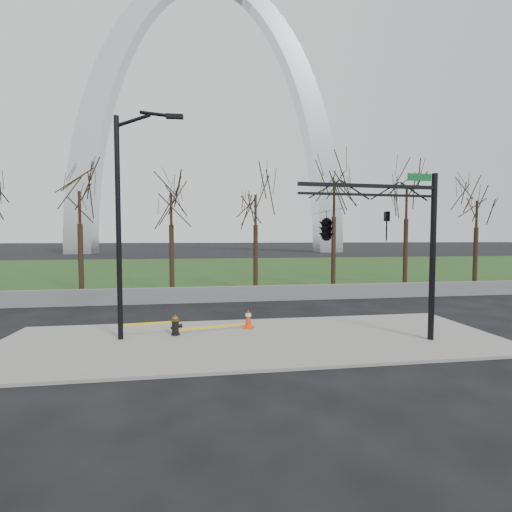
{
  "coord_description": "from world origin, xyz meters",
  "views": [
    {
      "loc": [
        -1.8,
        -12.45,
        3.75
      ],
      "look_at": [
        0.36,
        2.0,
        2.99
      ],
      "focal_mm": 24.75,
      "sensor_mm": 36.0,
      "label": 1
    }
  ],
  "objects": [
    {
      "name": "sidewalk",
      "position": [
        0.0,
        0.0,
        0.05
      ],
      "size": [
        18.0,
        6.0,
        0.1
      ],
      "primitive_type": "cube",
      "color": "gray",
      "rests_on": "ground"
    },
    {
      "name": "caution_tape",
      "position": [
        -2.39,
        1.03,
        0.41
      ],
      "size": [
        4.75,
        0.86,
        0.4
      ],
      "color": "yellow",
      "rests_on": "ground"
    },
    {
      "name": "traffic_cone",
      "position": [
        -0.03,
        1.5,
        0.48
      ],
      "size": [
        0.5,
        0.5,
        0.76
      ],
      "rotation": [
        0.0,
        0.0,
        -0.34
      ],
      "color": "#EC3B0C",
      "rests_on": "sidewalk"
    },
    {
      "name": "grass_strip",
      "position": [
        0.0,
        30.0,
        0.03
      ],
      "size": [
        120.0,
        40.0,
        0.06
      ],
      "primitive_type": "cube",
      "color": "#1D3C16",
      "rests_on": "ground"
    },
    {
      "name": "tree_row",
      "position": [
        -1.04,
        12.0,
        4.08
      ],
      "size": [
        43.92,
        4.0,
        8.15
      ],
      "color": "black",
      "rests_on": "ground"
    },
    {
      "name": "traffic_signal_mast",
      "position": [
        3.02,
        -1.17,
        4.15
      ],
      "size": [
        5.1,
        2.5,
        6.0
      ],
      "rotation": [
        0.0,
        0.0,
        0.04
      ],
      "color": "black",
      "rests_on": "ground"
    },
    {
      "name": "ground",
      "position": [
        0.0,
        0.0,
        0.0
      ],
      "size": [
        500.0,
        500.0,
        0.0
      ],
      "primitive_type": "plane",
      "color": "black",
      "rests_on": "ground"
    },
    {
      "name": "fire_hydrant",
      "position": [
        -2.85,
        0.9,
        0.45
      ],
      "size": [
        0.47,
        0.34,
        0.76
      ],
      "rotation": [
        0.0,
        0.0,
        0.42
      ],
      "color": "black",
      "rests_on": "sidewalk"
    },
    {
      "name": "guardrail",
      "position": [
        0.0,
        8.0,
        0.45
      ],
      "size": [
        60.0,
        0.3,
        0.9
      ],
      "primitive_type": "cube",
      "color": "#59595B",
      "rests_on": "ground"
    },
    {
      "name": "street_light",
      "position": [
        -4.54,
        0.64,
        4.69
      ],
      "size": [
        2.39,
        0.28,
        8.21
      ],
      "rotation": [
        0.0,
        0.0,
        -0.03
      ],
      "color": "black",
      "rests_on": "ground"
    },
    {
      "name": "gateway_arch",
      "position": [
        0.0,
        75.0,
        32.5
      ],
      "size": [
        66.0,
        6.0,
        65.0
      ],
      "primitive_type": null,
      "color": "silver",
      "rests_on": "ground"
    }
  ]
}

